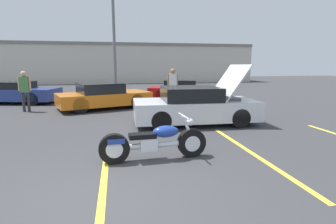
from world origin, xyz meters
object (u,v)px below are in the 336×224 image
at_px(parked_car_left_row, 15,93).
at_px(spectator_by_show_car, 25,88).
at_px(parked_car_mid_row, 103,96).
at_px(light_pole, 115,35).
at_px(parked_car_right_row, 182,90).
at_px(motorcycle, 154,142).
at_px(show_car_hood_open, 195,106).
at_px(spectator_midground, 173,84).

height_order(parked_car_left_row, spectator_by_show_car, spectator_by_show_car).
distance_m(parked_car_left_row, parked_car_mid_row, 5.40).
xyz_separation_m(light_pole, parked_car_right_row, (3.83, -1.63, -3.29)).
distance_m(motorcycle, spectator_by_show_car, 8.40).
bearing_deg(parked_car_mid_row, light_pole, 61.67).
height_order(motorcycle, parked_car_mid_row, parked_car_mid_row).
distance_m(light_pole, show_car_hood_open, 9.21).
distance_m(show_car_hood_open, spectator_midground, 3.91).
height_order(spectator_by_show_car, spectator_midground, spectator_midground).
bearing_deg(spectator_by_show_car, parked_car_right_row, 20.41).
relative_size(light_pole, show_car_hood_open, 1.63).
relative_size(parked_car_left_row, spectator_by_show_car, 2.63).
bearing_deg(motorcycle, spectator_by_show_car, 120.47).
bearing_deg(parked_car_left_row, spectator_midground, -5.34).
distance_m(motorcycle, spectator_midground, 7.41).
relative_size(motorcycle, parked_car_right_row, 0.53).
distance_m(parked_car_left_row, spectator_midground, 8.50).
height_order(motorcycle, spectator_midground, spectator_midground).
xyz_separation_m(show_car_hood_open, parked_car_right_row, (1.22, 6.60, -0.08)).
distance_m(parked_car_mid_row, parked_car_right_row, 5.20).
bearing_deg(spectator_midground, light_pole, 121.28).
bearing_deg(parked_car_left_row, motorcycle, -44.72).
bearing_deg(motorcycle, light_pole, 90.20).
xyz_separation_m(show_car_hood_open, parked_car_mid_row, (-3.28, 4.00, -0.05)).
xyz_separation_m(show_car_hood_open, spectator_by_show_car, (-6.56, 3.71, 0.43)).
height_order(parked_car_mid_row, parked_car_right_row, parked_car_mid_row).
bearing_deg(parked_car_right_row, spectator_midground, -96.35).
xyz_separation_m(motorcycle, spectator_midground, (1.93, 7.12, 0.73)).
bearing_deg(show_car_hood_open, light_pole, 109.46).
bearing_deg(spectator_by_show_car, light_pole, 48.88).
distance_m(spectator_by_show_car, spectator_midground, 6.59).
xyz_separation_m(motorcycle, spectator_by_show_car, (-4.66, 6.95, 0.67)).
distance_m(light_pole, parked_car_left_row, 6.49).
bearing_deg(parked_car_left_row, light_pole, 30.16).
xyz_separation_m(parked_car_left_row, spectator_midground, (8.02, -2.76, 0.55)).
bearing_deg(parked_car_mid_row, motorcycle, -98.66).
bearing_deg(parked_car_left_row, show_car_hood_open, -26.06).
distance_m(light_pole, spectator_by_show_car, 6.61).
bearing_deg(light_pole, show_car_hood_open, -72.36).
bearing_deg(parked_car_right_row, light_pole, 174.24).
relative_size(motorcycle, parked_car_left_row, 0.50).
xyz_separation_m(spectator_by_show_car, spectator_midground, (6.59, 0.17, 0.06)).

